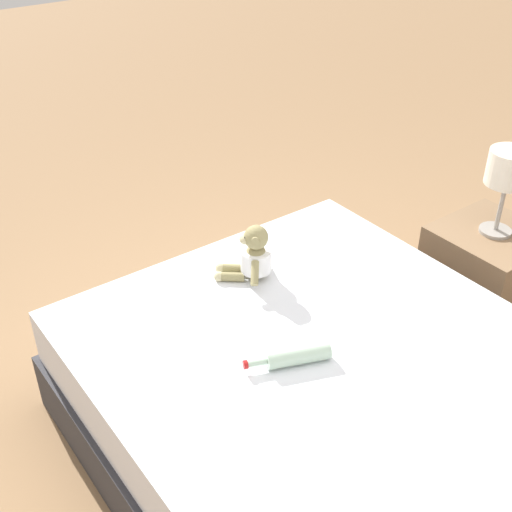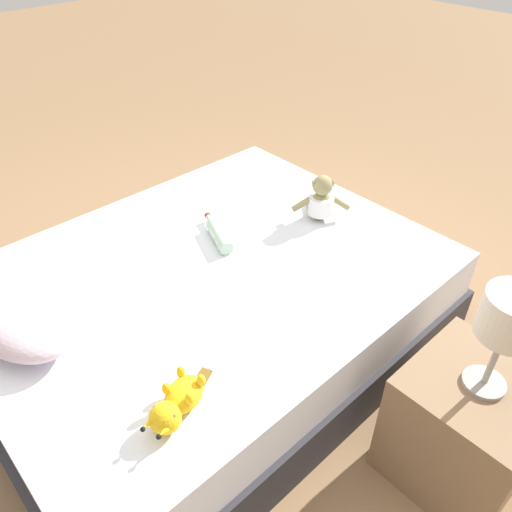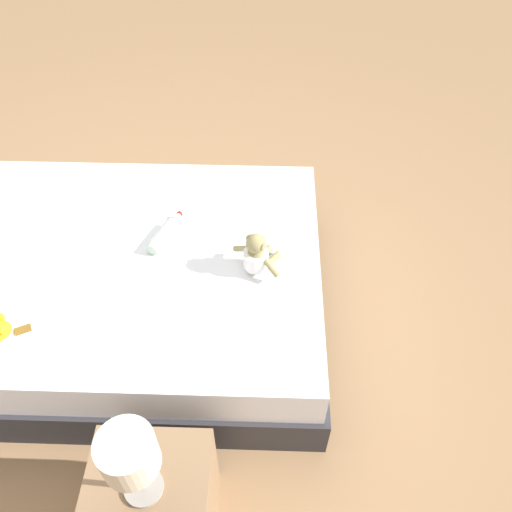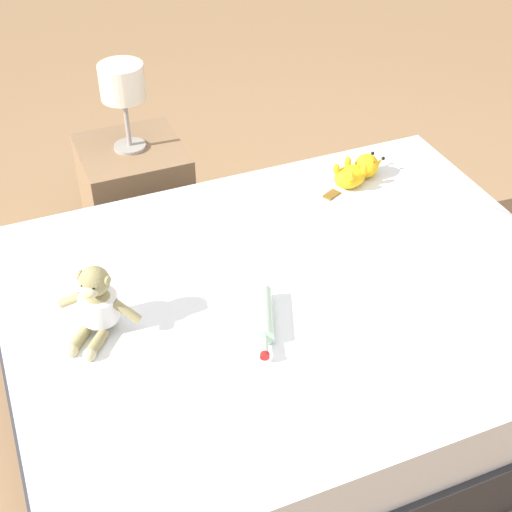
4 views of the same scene
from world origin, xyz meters
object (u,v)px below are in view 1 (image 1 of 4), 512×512
Objects in this scene: plush_monkey at (253,257)px; nightstand at (484,278)px; glass_bottle at (296,355)px; bedside_lamp at (509,172)px; bed at (350,428)px.

nightstand is (-1.05, 0.37, -0.33)m from plush_monkey.
glass_bottle is 1.26m from bedside_lamp.
bed is 1.27m from bedside_lamp.
bedside_lamp reaches higher than plush_monkey.
bedside_lamp is (0.00, 0.00, 0.54)m from nightstand.
plush_monkey is 0.52m from glass_bottle.
plush_monkey is at bearing -95.46° from bed.
glass_bottle is 0.59× the size of nightstand.
nightstand is at bearing -174.51° from glass_bottle.
plush_monkey is 0.66× the size of bedside_lamp.
bedside_lamp reaches higher than bed.
plush_monkey reaches higher than glass_bottle.
bedside_lamp is at bearing 160.54° from plush_monkey.
plush_monkey is at bearing -19.46° from nightstand.
nightstand is at bearing 160.54° from plush_monkey.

